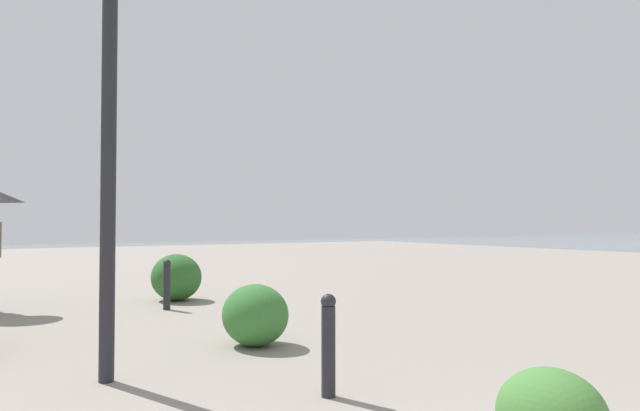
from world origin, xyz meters
The scene contains 5 objects.
lamppost centered at (5.39, 0.79, 2.92)m, with size 0.98×0.28×4.44m.
bollard_near centered at (3.91, -0.71, 0.45)m, with size 0.13×0.13×0.87m.
bollard_mid centered at (9.48, -1.04, 0.44)m, with size 0.13×0.13×0.85m.
shrub_low centered at (10.53, -1.54, 0.44)m, with size 1.03×0.93×0.87m.
shrub_round centered at (6.09, -1.06, 0.37)m, with size 0.87×0.78×0.74m.
Camera 1 is at (-0.27, 1.99, 1.48)m, focal length 32.80 mm.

